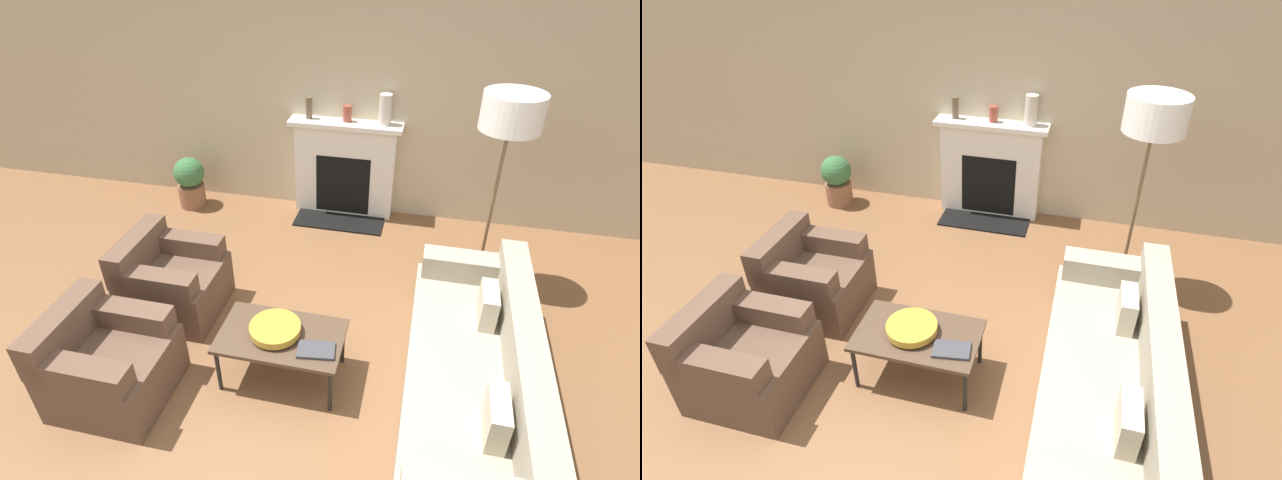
{
  "view_description": "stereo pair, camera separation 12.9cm",
  "coord_description": "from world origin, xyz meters",
  "views": [
    {
      "loc": [
        0.75,
        -2.35,
        3.03
      ],
      "look_at": [
        -0.13,
        1.47,
        0.45
      ],
      "focal_mm": 28.0,
      "sensor_mm": 36.0,
      "label": 1
    },
    {
      "loc": [
        0.88,
        -2.31,
        3.03
      ],
      "look_at": [
        -0.13,
        1.47,
        0.45
      ],
      "focal_mm": 28.0,
      "sensor_mm": 36.0,
      "label": 2
    }
  ],
  "objects": [
    {
      "name": "mantel_vase_center_right",
      "position": [
        0.26,
        2.83,
        1.28
      ],
      "size": [
        0.14,
        0.14,
        0.33
      ],
      "color": "beige",
      "rests_on": "fireplace"
    },
    {
      "name": "armchair_near",
      "position": [
        -1.31,
        -0.24,
        0.3
      ],
      "size": [
        0.78,
        0.76,
        0.74
      ],
      "rotation": [
        0.0,
        0.0,
        1.57
      ],
      "color": "brown",
      "rests_on": "ground_plane"
    },
    {
      "name": "floor_lamp",
      "position": [
        1.38,
        1.78,
        1.63
      ],
      "size": [
        0.5,
        0.5,
        1.85
      ],
      "color": "brown",
      "rests_on": "ground_plane"
    },
    {
      "name": "wall_back",
      "position": [
        0.0,
        2.96,
        1.45
      ],
      "size": [
        18.0,
        0.06,
        2.9
      ],
      "color": "#BCAD8E",
      "rests_on": "ground_plane"
    },
    {
      "name": "mantel_vase_center_left",
      "position": [
        -0.14,
        2.83,
        1.21
      ],
      "size": [
        0.09,
        0.09,
        0.17
      ],
      "color": "brown",
      "rests_on": "fireplace"
    },
    {
      "name": "potted_plant",
      "position": [
        -1.99,
        2.56,
        0.33
      ],
      "size": [
        0.36,
        0.36,
        0.62
      ],
      "color": "brown",
      "rests_on": "ground_plane"
    },
    {
      "name": "mantel_vase_left",
      "position": [
        -0.57,
        2.83,
        1.24
      ],
      "size": [
        0.07,
        0.07,
        0.24
      ],
      "color": "brown",
      "rests_on": "fireplace"
    },
    {
      "name": "coffee_table",
      "position": [
        -0.13,
        0.2,
        0.39
      ],
      "size": [
        0.92,
        0.56,
        0.43
      ],
      "color": "#4C3828",
      "rests_on": "ground_plane"
    },
    {
      "name": "ground_plane",
      "position": [
        0.0,
        0.0,
        0.0
      ],
      "size": [
        18.0,
        18.0,
        0.0
      ],
      "primitive_type": "plane",
      "color": "brown"
    },
    {
      "name": "couch",
      "position": [
        1.27,
        0.22,
        0.29
      ],
      "size": [
        0.85,
        2.29,
        0.76
      ],
      "rotation": [
        0.0,
        0.0,
        -1.57
      ],
      "color": "#9E937F",
      "rests_on": "ground_plane"
    },
    {
      "name": "armchair_far",
      "position": [
        -1.31,
        0.74,
        0.3
      ],
      "size": [
        0.78,
        0.76,
        0.74
      ],
      "rotation": [
        0.0,
        0.0,
        1.57
      ],
      "color": "brown",
      "rests_on": "ground_plane"
    },
    {
      "name": "bowl",
      "position": [
        -0.17,
        0.2,
        0.47
      ],
      "size": [
        0.38,
        0.38,
        0.08
      ],
      "color": "#BC8E2D",
      "rests_on": "coffee_table"
    },
    {
      "name": "fireplace",
      "position": [
        -0.16,
        2.82,
        0.55
      ],
      "size": [
        1.26,
        0.59,
        1.12
      ],
      "color": "silver",
      "rests_on": "ground_plane"
    },
    {
      "name": "book",
      "position": [
        0.16,
        0.1,
        0.44
      ],
      "size": [
        0.29,
        0.2,
        0.02
      ],
      "rotation": [
        0.0,
        0.0,
        0.14
      ],
      "color": "#38383D",
      "rests_on": "coffee_table"
    }
  ]
}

